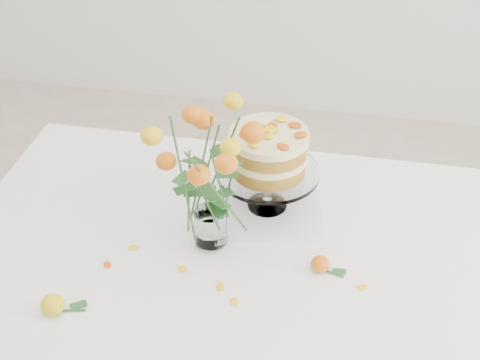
# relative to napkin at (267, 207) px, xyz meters

# --- Properties ---
(table) EXTENTS (1.43, 0.93, 0.76)m
(table) POSITION_rel_napkin_xyz_m (-0.04, -0.17, -0.09)
(table) COLOR tan
(table) RESTS_ON ground
(napkin) EXTENTS (0.34, 0.34, 0.01)m
(napkin) POSITION_rel_napkin_xyz_m (0.00, 0.00, 0.00)
(napkin) COLOR white
(napkin) RESTS_ON table
(cake_stand) EXTENTS (0.26, 0.26, 0.24)m
(cake_stand) POSITION_rel_napkin_xyz_m (0.00, -0.00, 0.16)
(cake_stand) COLOR silver
(cake_stand) RESTS_ON napkin
(rose_vase) EXTENTS (0.34, 0.34, 0.40)m
(rose_vase) POSITION_rel_napkin_xyz_m (-0.11, -0.16, 0.23)
(rose_vase) COLOR silver
(rose_vase) RESTS_ON table
(loose_rose_near) EXTENTS (0.10, 0.05, 0.05)m
(loose_rose_near) POSITION_rel_napkin_xyz_m (-0.40, -0.45, 0.02)
(loose_rose_near) COLOR yellow
(loose_rose_near) RESTS_ON table
(loose_rose_far) EXTENTS (0.08, 0.05, 0.04)m
(loose_rose_far) POSITION_rel_napkin_xyz_m (0.16, -0.21, 0.01)
(loose_rose_far) COLOR #D65A0A
(loose_rose_far) RESTS_ON table
(stray_petal_a) EXTENTS (0.03, 0.02, 0.00)m
(stray_petal_a) POSITION_rel_napkin_xyz_m (-0.16, -0.27, -0.00)
(stray_petal_a) COLOR yellow
(stray_petal_a) RESTS_ON table
(stray_petal_b) EXTENTS (0.03, 0.02, 0.00)m
(stray_petal_b) POSITION_rel_napkin_xyz_m (-0.06, -0.31, -0.00)
(stray_petal_b) COLOR yellow
(stray_petal_b) RESTS_ON table
(stray_petal_c) EXTENTS (0.03, 0.02, 0.00)m
(stray_petal_c) POSITION_rel_napkin_xyz_m (-0.02, -0.35, -0.00)
(stray_petal_c) COLOR yellow
(stray_petal_c) RESTS_ON table
(stray_petal_d) EXTENTS (0.03, 0.02, 0.00)m
(stray_petal_d) POSITION_rel_napkin_xyz_m (-0.30, -0.22, -0.00)
(stray_petal_d) COLOR yellow
(stray_petal_d) RESTS_ON table
(stray_petal_e) EXTENTS (0.03, 0.02, 0.00)m
(stray_petal_e) POSITION_rel_napkin_xyz_m (-0.34, -0.29, -0.00)
(stray_petal_e) COLOR yellow
(stray_petal_e) RESTS_ON table
(stray_petal_f) EXTENTS (0.03, 0.02, 0.00)m
(stray_petal_f) POSITION_rel_napkin_xyz_m (0.26, -0.25, -0.00)
(stray_petal_f) COLOR yellow
(stray_petal_f) RESTS_ON table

